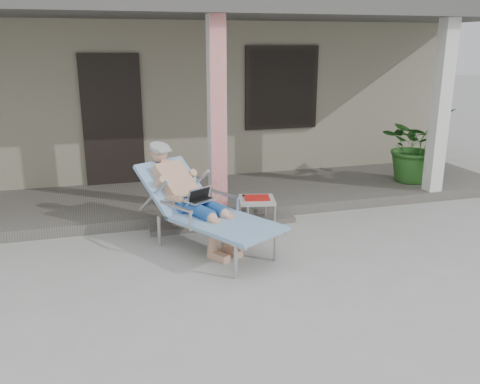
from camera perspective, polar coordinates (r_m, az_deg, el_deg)
name	(u,v)px	position (r m, az deg, el deg)	size (l,w,h in m)	color
ground	(268,286)	(5.32, 3.12, -10.49)	(60.00, 60.00, 0.00)	#9E9E99
house	(169,79)	(11.11, -7.99, 12.44)	(10.40, 5.40, 3.30)	gray
porch_deck	(205,197)	(7.99, -3.90, -0.59)	(10.00, 2.00, 0.15)	#605B56
porch_overhang	(203,15)	(7.60, -4.23, 19.26)	(10.00, 2.30, 2.85)	silver
porch_step	(223,224)	(6.94, -1.87, -3.56)	(2.00, 0.30, 0.07)	#605B56
lounger	(197,184)	(6.06, -4.90, 0.95)	(1.60, 2.03, 1.29)	#B7B7BC
side_table	(257,201)	(6.84, 1.92, -1.06)	(0.56, 0.56, 0.42)	#ACACA7
potted_palm	(414,145)	(9.00, 18.97, 5.02)	(1.11, 0.96, 1.23)	#26591E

